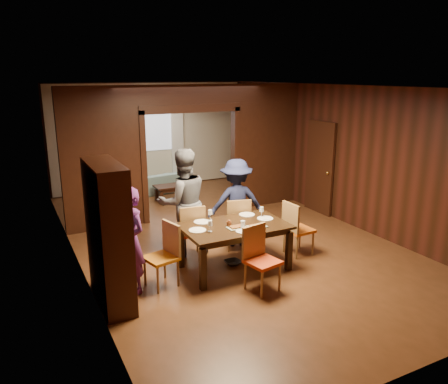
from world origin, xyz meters
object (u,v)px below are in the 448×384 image
dining_table (234,247)px  person_navy (236,203)px  sofa (161,182)px  chair_left (161,256)px  person_grey (183,203)px  chair_far_l (190,231)px  hutch (108,235)px  chair_far_r (236,223)px  person_purple (130,241)px  chair_near (263,260)px  chair_right (299,228)px  coffee_table (171,193)px

dining_table → person_navy: bearing=60.1°
dining_table → sofa: bearing=84.2°
person_navy → chair_left: (-1.81, -0.97, -0.33)m
chair_left → person_grey: bearing=128.5°
person_navy → chair_far_l: person_navy is taller
hutch → chair_far_r: bearing=20.6°
chair_left → chair_far_l: (0.81, 0.81, 0.00)m
chair_far_r → person_grey: bearing=3.5°
person_grey → dining_table: person_grey is taller
person_purple → chair_near: (1.72, -0.85, -0.30)m
dining_table → chair_left: size_ratio=1.75×
person_purple → person_navy: bearing=92.6°
chair_right → sofa: bearing=5.6°
chair_near → hutch: (-2.06, 0.68, 0.52)m
coffee_table → chair_left: bearing=-112.0°
dining_table → chair_left: chair_left is taller
chair_right → person_navy: bearing=37.2°
person_purple → chair_right: person_purple is taller
person_grey → sofa: person_grey is taller
coffee_table → chair_near: chair_near is taller
coffee_table → person_navy: bearing=-88.6°
chair_far_r → chair_near: (-0.44, -1.62, 0.00)m
person_purple → coffee_table: size_ratio=1.97×
chair_far_r → chair_near: bearing=89.9°
person_purple → sofa: person_purple is taller
chair_left → chair_far_l: 1.15m
chair_right → dining_table: bearing=87.9°
person_purple → chair_far_l: (1.25, 0.77, -0.30)m
chair_far_l → chair_near: bearing=114.0°
person_grey → dining_table: bearing=121.5°
chair_near → coffee_table: bearing=73.4°
sofa → dining_table: 5.21m
coffee_table → chair_right: chair_right is taller
person_purple → chair_far_l: size_ratio=1.62×
sofa → chair_near: size_ratio=1.89×
hutch → chair_right: bearing=3.2°
sofa → chair_far_l: size_ratio=1.89×
chair_far_l → chair_far_r: size_ratio=1.00×
chair_far_l → chair_far_r: bearing=-172.6°
chair_far_r → coffee_table: bearing=-74.9°
chair_left → chair_far_r: size_ratio=1.00×
person_grey → chair_near: (0.52, -1.82, -0.46)m
person_navy → chair_right: 1.24m
dining_table → hutch: size_ratio=0.85×
hutch → dining_table: bearing=4.7°
person_navy → chair_right: (0.77, -0.91, -0.33)m
chair_left → chair_near: (1.29, -0.81, 0.00)m
person_purple → chair_far_r: person_purple is taller
chair_near → person_grey: bearing=94.3°
hutch → person_purple: bearing=27.0°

